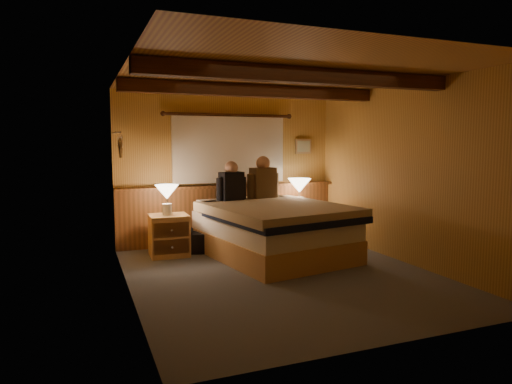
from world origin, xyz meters
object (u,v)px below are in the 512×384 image
lamp_left (167,194)px  person_right (263,181)px  nightstand_left (169,235)px  lamp_right (299,187)px  nightstand_right (299,224)px  bed (273,229)px  duffel_bag (190,242)px  person_left (231,184)px

lamp_left → person_right: size_ratio=0.63×
nightstand_left → lamp_right: 2.31m
nightstand_right → person_right: person_right is taller
bed → duffel_bag: size_ratio=4.39×
person_left → bed: bearing=-72.8°
nightstand_right → duffel_bag: nightstand_right is taller
bed → duffel_bag: bed is taller
person_left → person_right: size_ratio=0.90×
bed → lamp_right: lamp_right is taller
person_left → duffel_bag: bearing=169.9°
bed → person_left: (-0.40, 0.68, 0.60)m
nightstand_right → lamp_right: size_ratio=1.07×
nightstand_right → lamp_right: bearing=150.7°
nightstand_left → nightstand_right: bearing=8.8°
nightstand_left → duffel_bag: 0.36m
lamp_left → duffel_bag: size_ratio=0.78×
duffel_bag → lamp_right: bearing=23.0°
lamp_right → person_right: size_ratio=0.72×
nightstand_left → lamp_right: size_ratio=1.19×
person_right → person_left: bearing=179.5°
nightstand_left → lamp_left: (-0.02, -0.03, 0.60)m
person_left → nightstand_left: bearing=172.9°
bed → lamp_left: size_ratio=5.63×
nightstand_left → person_right: 1.71m
person_right → lamp_right: bearing=-4.4°
lamp_right → duffel_bag: size_ratio=0.89×
person_right → lamp_left: bearing=177.8°
lamp_right → person_right: bearing=-173.5°
person_right → duffel_bag: person_right is taller
bed → nightstand_left: size_ratio=4.13×
bed → lamp_left: bearing=148.9°
nightstand_left → person_left: size_ratio=0.95×
nightstand_right → person_right: bearing=-171.8°
nightstand_left → lamp_right: lamp_right is taller
person_right → nightstand_left: bearing=176.8°
lamp_right → person_left: person_left is taller
lamp_left → duffel_bag: 0.82m
nightstand_left → person_left: bearing=7.7°
nightstand_left → nightstand_right: size_ratio=1.11×
lamp_right → person_left: (-1.24, -0.18, 0.11)m
lamp_left → duffel_bag: lamp_left is taller
lamp_right → nightstand_right: bearing=-31.4°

